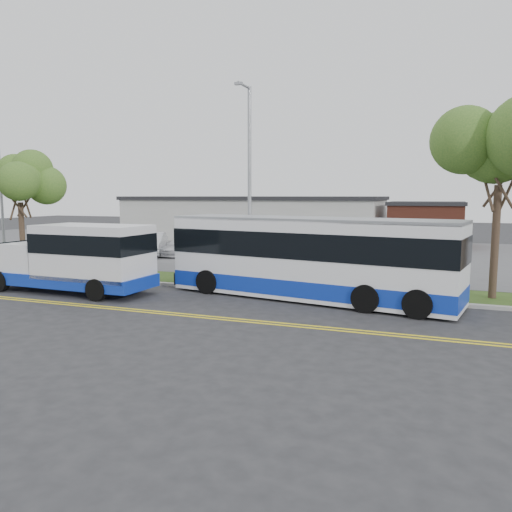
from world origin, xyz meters
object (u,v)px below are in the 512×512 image
at_px(pedestrian, 47,250).
at_px(streetlight_far, 0,195).
at_px(streetlight_near, 249,179).
at_px(parked_car_b, 180,247).
at_px(tree_west, 19,184).
at_px(parked_car_a, 151,244).
at_px(transit_bus, 309,258).
at_px(shuttle_bus, 79,256).
at_px(tree_east, 500,152).

bearing_deg(pedestrian, streetlight_far, -16.95).
height_order(streetlight_near, parked_car_b, streetlight_near).
distance_m(tree_west, parked_car_a, 9.77).
bearing_deg(tree_west, streetlight_near, -1.80).
height_order(transit_bus, pedestrian, transit_bus).
distance_m(streetlight_far, parked_car_b, 12.49).
relative_size(streetlight_near, shuttle_bus, 1.16).
relative_size(tree_east, streetlight_far, 1.04).
relative_size(tree_west, streetlight_far, 0.86).
distance_m(tree_west, streetlight_far, 4.62).
relative_size(tree_east, transit_bus, 0.65).
distance_m(shuttle_bus, transit_bus, 10.42).
bearing_deg(shuttle_bus, parked_car_a, 110.33).
height_order(tree_west, parked_car_a, tree_west).
relative_size(tree_east, shuttle_bus, 1.01).
bearing_deg(shuttle_bus, tree_east, 16.95).
xyz_separation_m(streetlight_far, shuttle_bus, (12.48, -7.24, -2.81)).
bearing_deg(shuttle_bus, parked_car_b, 101.46).
bearing_deg(tree_east, parked_car_b, 156.35).
height_order(shuttle_bus, transit_bus, transit_bus).
xyz_separation_m(tree_east, streetlight_near, (-11.00, -0.27, -0.97)).
relative_size(transit_bus, parked_car_a, 2.57).
xyz_separation_m(transit_bus, parked_car_a, (-14.49, 10.40, -0.84)).
bearing_deg(shuttle_bus, streetlight_far, 151.45).
bearing_deg(streetlight_near, shuttle_bus, -145.11).
height_order(parked_car_a, parked_car_b, parked_car_a).
bearing_deg(parked_car_a, shuttle_bus, -94.47).
bearing_deg(streetlight_far, transit_bus, -12.02).
bearing_deg(transit_bus, parked_car_a, 154.07).
distance_m(tree_west, pedestrian, 4.26).
xyz_separation_m(streetlight_near, pedestrian, (-13.92, 1.27, -4.15)).
height_order(streetlight_near, parked_car_a, streetlight_near).
xyz_separation_m(tree_west, transit_bus, (18.61, -2.60, -3.36)).
xyz_separation_m(tree_west, parked_car_b, (6.12, 8.51, -4.41)).
height_order(streetlight_far, parked_car_a, streetlight_far).
distance_m(tree_west, shuttle_bus, 10.44).
xyz_separation_m(tree_east, transit_bus, (-7.39, -2.40, -4.44)).
bearing_deg(streetlight_far, tree_west, -28.98).
relative_size(tree_west, parked_car_a, 1.38).
bearing_deg(parked_car_b, tree_west, -123.93).
relative_size(tree_east, pedestrian, 4.25).
xyz_separation_m(tree_east, parked_car_b, (-19.88, 8.71, -5.49)).
relative_size(streetlight_near, parked_car_a, 1.89).
bearing_deg(streetlight_near, tree_west, 178.20).
relative_size(streetlight_near, parked_car_b, 2.26).
bearing_deg(parked_car_a, pedestrian, -136.71).
height_order(streetlight_far, transit_bus, streetlight_far).
bearing_deg(shuttle_bus, pedestrian, 143.37).
height_order(tree_east, streetlight_far, tree_east).
relative_size(streetlight_far, shuttle_bus, 0.97).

